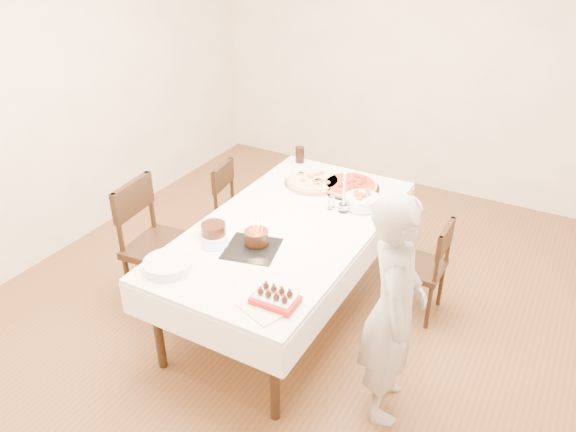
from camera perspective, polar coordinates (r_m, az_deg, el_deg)
The scene contains 22 objects.
floor at distance 4.41m, azimuth 1.28°, elevation -8.96°, with size 5.00×5.00×0.00m, color brown.
wall_back at distance 5.95m, azimuth 13.30°, elevation 15.23°, with size 4.50×0.04×2.70m, color white.
wall_left at distance 5.11m, azimuth -21.85°, elevation 11.62°, with size 0.04×5.00×2.70m, color white.
dining_table at distance 4.15m, azimuth 0.00°, elevation -5.34°, with size 1.14×2.14×0.75m, color white.
chair_right_savory at distance 4.24m, azimuth 13.01°, elevation -5.02°, with size 0.40×0.40×0.79m, color black, non-canonical shape.
chair_left_savory at distance 4.83m, azimuth -4.60°, elevation 0.53°, with size 0.42×0.42×0.82m, color black, non-canonical shape.
chair_left_dessert at distance 4.25m, azimuth -12.57°, elevation -3.14°, with size 0.51×0.51×1.01m, color black, non-canonical shape.
person at distance 3.25m, azimuth 10.67°, elevation -9.38°, with size 0.54×0.35×1.47m, color #A7A39E.
pizza_white at distance 4.50m, azimuth 2.61°, elevation 3.50°, with size 0.47×0.47×0.04m, color beige.
pizza_pepperoni at distance 4.46m, azimuth 6.32°, elevation 3.10°, with size 0.47×0.47×0.04m, color red.
red_placemat at distance 4.31m, azimuth 8.15°, elevation 1.61°, with size 0.27×0.27×0.01m, color #B21E1E.
pasta_bowl at distance 4.18m, azimuth 7.53°, elevation 1.49°, with size 0.26×0.26×0.08m, color white.
taper_candle at distance 4.05m, azimuth 5.74°, elevation 2.52°, with size 0.07×0.07×0.34m, color white.
shaker_pair at distance 4.13m, azimuth 4.30°, elevation 1.30°, with size 0.08×0.08×0.10m, color white, non-canonical shape.
cola_glass at distance 4.87m, azimuth 1.21°, elevation 6.26°, with size 0.08×0.08×0.14m, color black.
layer_cake at distance 3.83m, azimuth -7.58°, elevation -1.39°, with size 0.21×0.21×0.09m, color #34190D.
cake_board at distance 3.68m, azimuth -3.68°, elevation -3.37°, with size 0.34×0.34×0.01m, color black.
birthday_cake at distance 3.68m, azimuth -3.23°, elevation -1.70°, with size 0.16×0.16×0.16m, color black.
strawberry_box at distance 3.20m, azimuth -1.32°, elevation -8.41°, with size 0.26×0.17×0.07m, color #AF1415, non-canonical shape.
box_lid at distance 3.18m, azimuth -2.72°, elevation -9.43°, with size 0.27×0.18×0.02m, color beige.
plate_stack at distance 3.55m, azimuth -12.08°, elevation -4.83°, with size 0.30×0.30×0.06m, color white.
china_plate at distance 3.75m, azimuth -7.46°, elevation -2.84°, with size 0.19×0.19×0.01m, color white.
Camera 1 is at (1.60, -3.06, 2.75)m, focal length 35.00 mm.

